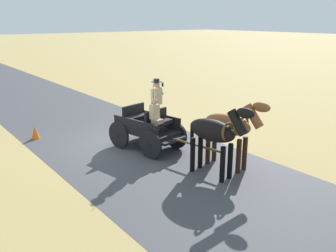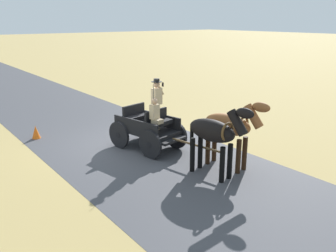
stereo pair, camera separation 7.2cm
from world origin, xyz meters
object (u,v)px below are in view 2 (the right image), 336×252
horse_off_side (215,133)px  traffic_cone (36,132)px  horse_near_side (230,127)px  horse_drawn_carriage (149,126)px

horse_off_side → traffic_cone: bearing=-65.7°
horse_near_side → traffic_cone: bearing=-59.6°
horse_off_side → traffic_cone: horse_off_side is taller
horse_off_side → horse_drawn_carriage: bearing=-86.8°
horse_near_side → traffic_cone: 7.57m
horse_near_side → horse_off_side: same height
horse_drawn_carriage → horse_off_side: (-0.17, 3.05, 0.51)m
horse_drawn_carriage → horse_near_side: size_ratio=2.04×
horse_drawn_carriage → horse_off_side: size_ratio=2.04×
horse_off_side → traffic_cone: 7.34m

